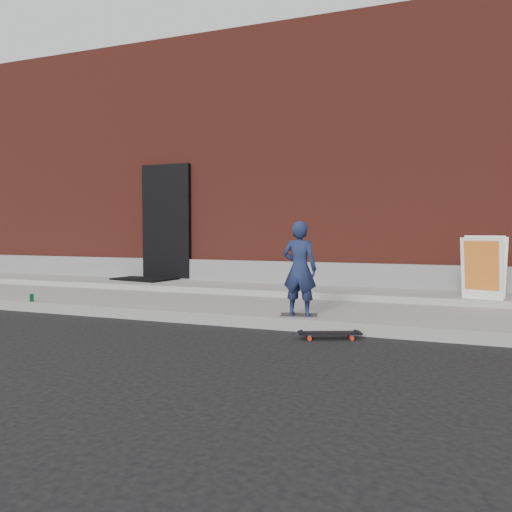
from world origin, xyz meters
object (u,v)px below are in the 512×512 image
at_px(child, 300,269).
at_px(skateboard, 330,334).
at_px(soda_can, 32,298).
at_px(pizza_sign, 484,267).

relative_size(child, skateboard, 1.70).
relative_size(skateboard, soda_can, 6.06).
xyz_separation_m(skateboard, pizza_sign, (1.73, 2.25, 0.64)).
bearing_deg(child, pizza_sign, -138.39).
xyz_separation_m(child, pizza_sign, (2.22, 1.76, -0.05)).
xyz_separation_m(pizza_sign, soda_can, (-6.33, -1.93, -0.49)).
xyz_separation_m(child, soda_can, (-4.12, -0.17, -0.54)).
bearing_deg(pizza_sign, child, -141.60).
bearing_deg(skateboard, child, 134.86).
height_order(skateboard, soda_can, soda_can).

